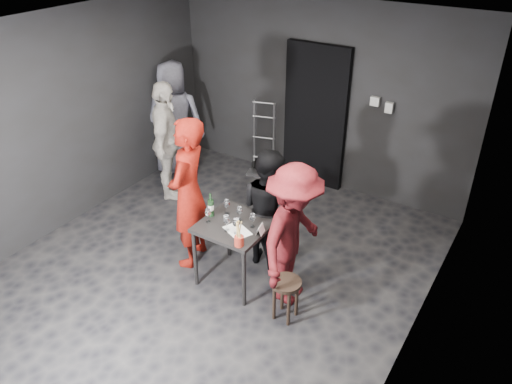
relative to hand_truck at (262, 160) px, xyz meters
The scene contains 26 objects.
floor 2.42m from the hand_truck, 70.91° to the right, with size 4.50×5.00×0.02m, color black.
ceiling 3.46m from the hand_truck, 70.91° to the right, with size 4.50×5.00×0.02m, color silver.
wall_back 1.40m from the hand_truck, 15.51° to the left, with size 4.50×0.04×2.70m, color black.
wall_left 2.94m from the hand_truck, 122.64° to the right, with size 0.04×5.00×2.70m, color black.
wall_right 3.97m from the hand_truck, 36.89° to the right, with size 0.04×5.00×2.70m, color black.
doorway 1.16m from the hand_truck, 11.39° to the left, with size 0.95×0.10×2.10m, color black.
wallbox_upper 2.06m from the hand_truck, ahead, with size 0.12×0.06×0.12m, color #B7B7B2.
wallbox_lower 2.19m from the hand_truck, ahead, with size 0.10×0.06×0.14m, color #B7B7B2.
hand_truck is the anchor object (origin of this frame).
tasting_table 2.65m from the hand_truck, 65.05° to the right, with size 0.72×0.72×0.75m.
stool 3.22m from the hand_truck, 54.31° to the right, with size 0.31×0.31×0.47m.
server_red 2.54m from the hand_truck, 78.97° to the right, with size 0.79×0.52×2.17m, color maroon.
woman_black 2.31m from the hand_truck, 56.87° to the right, with size 0.69×0.38×1.42m, color black.
man_maroon 2.97m from the hand_truck, 52.37° to the right, with size 1.10×0.51×1.70m, color #5E1317.
bystander_cream 1.70m from the hand_truck, 120.11° to the right, with size 1.14×0.54×1.94m, color silver.
bystander_grey 1.58m from the hand_truck, 149.98° to the right, with size 1.02×0.56×2.09m, color slate.
tasting_mat 2.80m from the hand_truck, 64.09° to the right, with size 0.29×0.20×0.00m, color white.
wine_glass_a 2.70m from the hand_truck, 71.42° to the right, with size 0.07×0.07×0.18m, color white, non-canonical shape.
wine_glass_b 2.52m from the hand_truck, 67.87° to the right, with size 0.07×0.07×0.19m, color white, non-canonical shape.
wine_glass_c 2.62m from the hand_truck, 64.18° to the right, with size 0.07×0.07×0.18m, color white, non-canonical shape.
wine_glass_d 2.82m from the hand_truck, 66.36° to the right, with size 0.08×0.08×0.20m, color white, non-canonical shape.
wine_glass_e 2.87m from the hand_truck, 64.08° to the right, with size 0.08×0.08×0.21m, color white, non-canonical shape.
wine_glass_f 2.73m from the hand_truck, 60.86° to the right, with size 0.07×0.07×0.18m, color white, non-canonical shape.
wine_bottle 2.59m from the hand_truck, 71.58° to the right, with size 0.07×0.07×0.27m.
breadstick_cup 3.07m from the hand_truck, 63.04° to the right, with size 0.10×0.10×0.30m.
reserved_card 2.82m from the hand_truck, 59.28° to the right, with size 0.08×0.13×0.10m, color white, non-canonical shape.
Camera 1 is at (2.87, -3.73, 3.73)m, focal length 35.00 mm.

